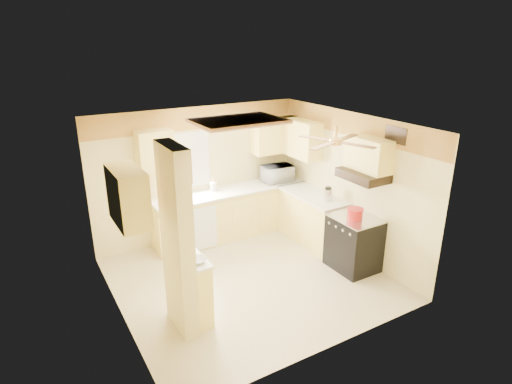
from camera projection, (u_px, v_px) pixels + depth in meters
floor at (250, 279)px, 6.86m from camera, size 4.00×4.00×0.00m
ceiling at (249, 125)px, 6.00m from camera, size 4.00×4.00×0.00m
wall_back at (199, 174)px, 7.97m from camera, size 4.00×0.00×4.00m
wall_front at (331, 261)px, 4.90m from camera, size 4.00×0.00×4.00m
wall_left at (114, 237)px, 5.48m from camera, size 0.00×3.80×3.80m
wall_right at (350, 185)px, 7.39m from camera, size 0.00×3.80×3.80m
wallpaper_border at (197, 118)px, 7.59m from camera, size 4.00×0.02×0.40m
partition_column at (177, 242)px, 5.34m from camera, size 0.20×0.70×2.50m
partition_ledge at (197, 292)px, 5.72m from camera, size 0.25×0.55×0.90m
ledge_top at (195, 261)px, 5.56m from camera, size 0.28×0.58×0.04m
lower_cabinets_back at (231, 214)px, 8.24m from camera, size 3.00×0.60×0.90m
lower_cabinets_right at (312, 219)px, 8.00m from camera, size 0.60×1.40×0.90m
countertop_back at (231, 191)px, 8.07m from camera, size 3.04×0.64×0.04m
countertop_right at (313, 196)px, 7.84m from camera, size 0.64×1.44×0.04m
dishwasher_panel at (202, 229)px, 7.64m from camera, size 0.58×0.02×0.80m
window at (186, 161)px, 7.74m from camera, size 0.92×0.02×1.02m
upper_cab_back_left at (155, 151)px, 7.22m from camera, size 0.60×0.35×0.70m
upper_cab_back_right at (274, 135)px, 8.36m from camera, size 0.90×0.35×0.70m
upper_cab_right at (300, 138)px, 8.11m from camera, size 0.35×1.00×0.70m
upper_cab_left_wall at (128, 196)px, 5.15m from camera, size 0.35×0.75×0.70m
upper_cab_over_stove at (369, 154)px, 6.62m from camera, size 0.35×0.76×0.52m
stove at (354, 243)px, 7.06m from camera, size 0.68×0.77×0.92m
range_hood at (363, 175)px, 6.69m from camera, size 0.50×0.76×0.14m
poster_menu at (183, 195)px, 5.19m from camera, size 0.02×0.42×0.57m
poster_nashville at (186, 243)px, 5.41m from camera, size 0.02×0.42×0.57m
ceiling_light_panel at (238, 121)px, 6.47m from camera, size 1.35×0.95×0.06m
ceiling_fan at (335, 141)px, 5.99m from camera, size 1.15×1.15×0.26m
vent_grate at (396, 135)px, 6.29m from camera, size 0.02×0.40×0.25m
microwave at (277, 173)px, 8.49m from camera, size 0.62×0.45×0.33m
bowl at (198, 260)px, 5.47m from camera, size 0.25×0.25×0.06m
dutch_oven at (355, 214)px, 6.83m from camera, size 0.26×0.26×0.18m
kettle at (328, 194)px, 7.51m from camera, size 0.16×0.16×0.25m
dish_rack at (174, 197)px, 7.50m from camera, size 0.35×0.26×0.20m
utensil_crock at (213, 186)px, 8.01m from camera, size 0.12×0.12×0.25m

